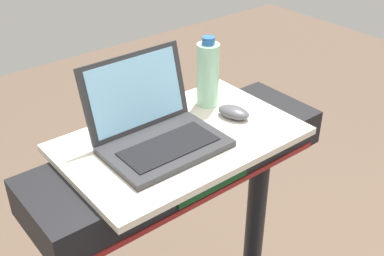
{
  "coord_description": "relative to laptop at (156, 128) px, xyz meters",
  "views": [
    {
      "loc": [
        -0.69,
        -0.21,
        1.86
      ],
      "look_at": [
        0.0,
        0.65,
        1.2
      ],
      "focal_mm": 45.33,
      "sensor_mm": 36.0,
      "label": 1
    }
  ],
  "objects": [
    {
      "name": "desk_board",
      "position": [
        0.07,
        -0.01,
        -0.06
      ],
      "size": [
        0.66,
        0.42,
        0.02
      ],
      "primitive_type": "cube",
      "color": "beige",
      "rests_on": "treadmill_base"
    },
    {
      "name": "laptop",
      "position": [
        0.0,
        0.0,
        0.0
      ],
      "size": [
        0.31,
        0.27,
        0.22
      ],
      "rotation": [
        0.0,
        0.0,
        0.04
      ],
      "color": "#2D2D30",
      "rests_on": "desk_board"
    },
    {
      "name": "computer_mouse",
      "position": [
        0.26,
        -0.03,
        -0.03
      ],
      "size": [
        0.08,
        0.11,
        0.03
      ],
      "primitive_type": "ellipsoid",
      "rotation": [
        0.0,
        0.0,
        0.28
      ],
      "color": "#4C4C51",
      "rests_on": "desk_board"
    },
    {
      "name": "water_bottle",
      "position": [
        0.25,
        0.09,
        0.06
      ],
      "size": [
        0.07,
        0.07,
        0.22
      ],
      "color": "#9EDBB2",
      "rests_on": "desk_board"
    }
  ]
}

